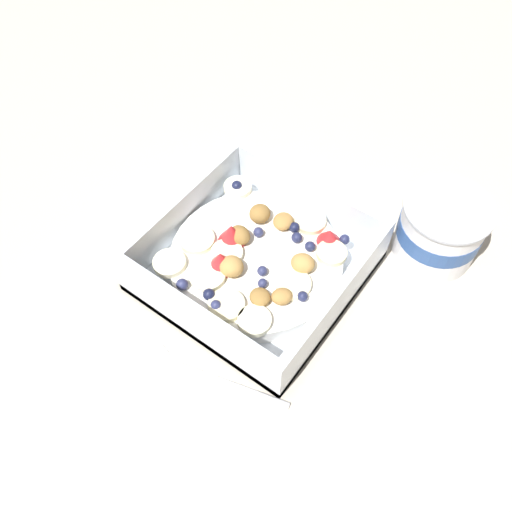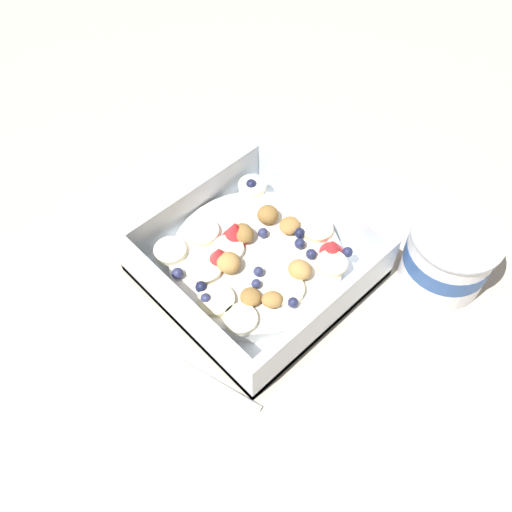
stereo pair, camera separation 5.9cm
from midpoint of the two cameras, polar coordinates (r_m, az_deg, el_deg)
The scene contains 4 objects.
ground_plane at distance 0.61m, azimuth 4.06°, elevation -2.21°, with size 2.40×2.40×0.00m, color beige.
fruit_bowl at distance 0.59m, azimuth 2.77°, elevation -0.68°, with size 0.21×0.21×0.06m.
spoon at distance 0.56m, azimuth -7.32°, elevation -9.33°, with size 0.06×0.17×0.01m.
yogurt_cup at distance 0.62m, azimuth 21.58°, elevation -0.16°, with size 0.09×0.09×0.08m.
Camera 2 is at (0.24, 0.23, 0.51)m, focal length 39.30 mm.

